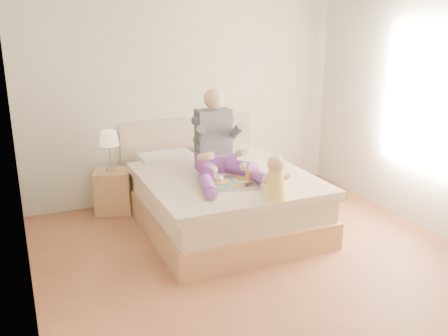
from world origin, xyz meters
name	(u,v)px	position (x,y,z in m)	size (l,w,h in m)	color
room	(276,103)	(0.08, 0.01, 1.51)	(4.02, 4.22, 2.71)	brown
bed	(218,195)	(0.00, 1.08, 0.32)	(1.70, 2.18, 1.00)	#A7764E
nightstand	(113,191)	(-1.00, 1.88, 0.25)	(0.50, 0.47, 0.50)	#A7764E
lamp	(109,140)	(-1.01, 1.90, 0.86)	(0.23, 0.23, 0.47)	#AAAEB1
adult	(219,149)	(-0.04, 0.97, 0.88)	(0.77, 1.12, 0.91)	#72388E
tray	(230,182)	(-0.09, 0.59, 0.64)	(0.58, 0.50, 0.14)	#AAAEB1
baby	(275,180)	(0.15, 0.10, 0.78)	(0.27, 0.37, 0.41)	#FFD950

